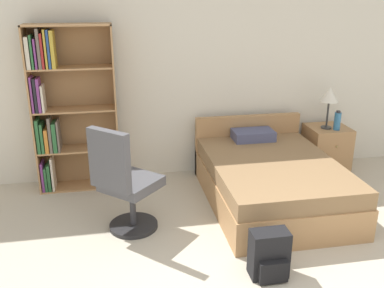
% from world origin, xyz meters
% --- Properties ---
extents(wall_back, '(9.00, 0.06, 2.60)m').
position_xyz_m(wall_back, '(0.00, 3.23, 1.30)').
color(wall_back, silver).
rests_on(wall_back, ground_plane).
extents(bookshelf, '(0.94, 0.32, 1.91)m').
position_xyz_m(bookshelf, '(-1.63, 2.98, 0.99)').
color(bookshelf, '#AD7F51').
rests_on(bookshelf, ground_plane).
extents(bed, '(1.36, 1.90, 0.76)m').
position_xyz_m(bed, '(0.60, 2.20, 0.27)').
color(bed, '#AD7F51').
rests_on(bed, ground_plane).
extents(office_chair, '(0.72, 0.72, 1.10)m').
position_xyz_m(office_chair, '(-1.01, 1.81, 0.52)').
color(office_chair, '#232326').
rests_on(office_chair, ground_plane).
extents(nightstand, '(0.51, 0.50, 0.59)m').
position_xyz_m(nightstand, '(1.64, 2.91, 0.30)').
color(nightstand, '#AD7F51').
rests_on(nightstand, ground_plane).
extents(table_lamp, '(0.23, 0.23, 0.53)m').
position_xyz_m(table_lamp, '(1.59, 2.87, 1.01)').
color(table_lamp, '#333333').
rests_on(table_lamp, nightstand).
extents(water_bottle, '(0.08, 0.08, 0.25)m').
position_xyz_m(water_bottle, '(1.68, 2.79, 0.71)').
color(water_bottle, teal).
rests_on(water_bottle, nightstand).
extents(backpack_black, '(0.31, 0.24, 0.41)m').
position_xyz_m(backpack_black, '(0.13, 0.90, 0.19)').
color(backpack_black, black).
rests_on(backpack_black, ground_plane).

